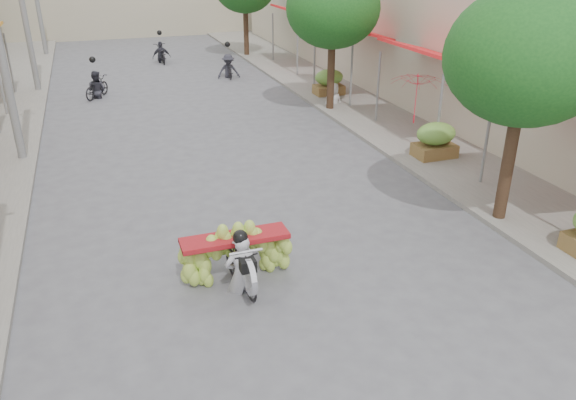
% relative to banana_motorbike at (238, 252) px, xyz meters
% --- Properties ---
extents(ground, '(120.00, 120.00, 0.00)m').
position_rel_banana_motorbike_xyz_m(ground, '(1.00, -3.43, -0.71)').
color(ground, '#5A5A5F').
rests_on(ground, ground).
extents(sidewalk_right, '(4.00, 60.00, 0.12)m').
position_rel_banana_motorbike_xyz_m(sidewalk_right, '(8.00, 11.57, -0.65)').
color(sidewalk_right, gray).
rests_on(sidewalk_right, ground).
extents(shophouse_row_right, '(9.77, 40.00, 6.00)m').
position_rel_banana_motorbike_xyz_m(shophouse_row_right, '(13.00, 10.57, 2.29)').
color(shophouse_row_right, beige).
rests_on(shophouse_row_right, ground).
extents(street_tree_near, '(3.40, 3.40, 5.25)m').
position_rel_banana_motorbike_xyz_m(street_tree_near, '(6.40, 0.57, 3.08)').
color(street_tree_near, '#3A2719').
rests_on(street_tree_near, ground).
extents(street_tree_mid, '(3.40, 3.40, 5.25)m').
position_rel_banana_motorbike_xyz_m(street_tree_mid, '(6.40, 10.57, 3.08)').
color(street_tree_mid, '#3A2719').
rests_on(street_tree_mid, ground).
extents(produce_crate_mid, '(1.20, 0.88, 1.16)m').
position_rel_banana_motorbike_xyz_m(produce_crate_mid, '(7.20, 4.57, 0.01)').
color(produce_crate_mid, brown).
rests_on(produce_crate_mid, ground).
extents(produce_crate_far, '(1.20, 0.88, 1.16)m').
position_rel_banana_motorbike_xyz_m(produce_crate_far, '(7.20, 12.57, 0.01)').
color(produce_crate_far, brown).
rests_on(produce_crate_far, ground).
extents(banana_motorbike, '(2.20, 1.79, 2.11)m').
position_rel_banana_motorbike_xyz_m(banana_motorbike, '(0.00, 0.00, 0.00)').
color(banana_motorbike, black).
rests_on(banana_motorbike, ground).
extents(market_umbrella, '(2.05, 2.05, 1.57)m').
position_rel_banana_motorbike_xyz_m(market_umbrella, '(7.16, 5.71, 1.68)').
color(market_umbrella, red).
rests_on(market_umbrella, ground).
extents(pedestrian, '(0.85, 0.57, 1.62)m').
position_rel_banana_motorbike_xyz_m(pedestrian, '(6.79, 11.17, 0.23)').
color(pedestrian, silver).
rests_on(pedestrian, ground).
extents(bg_motorbike_a, '(1.34, 1.66, 1.95)m').
position_rel_banana_motorbike_xyz_m(bg_motorbike_a, '(-2.00, 15.66, 0.04)').
color(bg_motorbike_a, black).
rests_on(bg_motorbike_a, ground).
extents(bg_motorbike_b, '(1.09, 1.65, 1.95)m').
position_rel_banana_motorbike_xyz_m(bg_motorbike_b, '(4.11, 17.52, 0.15)').
color(bg_motorbike_b, black).
rests_on(bg_motorbike_b, ground).
extents(bg_motorbike_c, '(0.98, 1.70, 1.95)m').
position_rel_banana_motorbike_xyz_m(bg_motorbike_c, '(1.59, 22.34, 0.08)').
color(bg_motorbike_c, black).
rests_on(bg_motorbike_c, ground).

